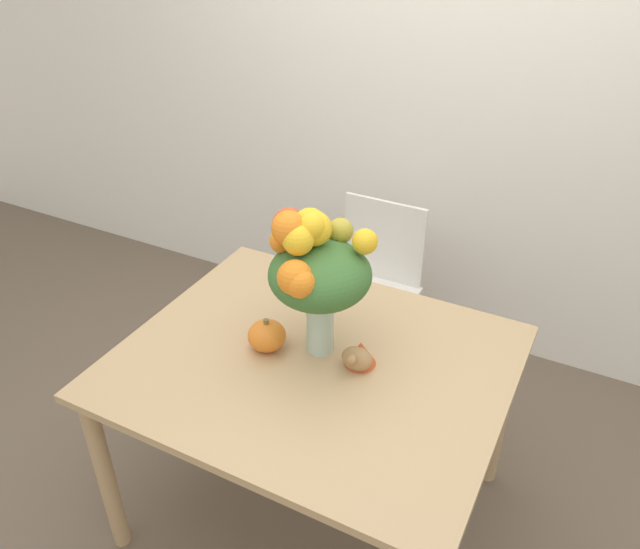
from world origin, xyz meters
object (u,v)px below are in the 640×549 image
object	(u,v)px
dining_chair_near_window	(370,291)
turkey_figurine	(359,355)
pumpkin	(267,336)
flower_vase	(315,268)

from	to	relation	value
dining_chair_near_window	turkey_figurine	bearing A→B (deg)	-69.07
pumpkin	dining_chair_near_window	bearing A→B (deg)	89.57
flower_vase	pumpkin	xyz separation A→B (m)	(-0.14, -0.07, -0.27)
flower_vase	turkey_figurine	distance (m)	0.32
flower_vase	dining_chair_near_window	bearing A→B (deg)	99.64
pumpkin	dining_chair_near_window	distance (m)	0.95
turkey_figurine	dining_chair_near_window	xyz separation A→B (m)	(-0.31, 0.83, -0.33)
pumpkin	turkey_figurine	world-z (taller)	pumpkin
turkey_figurine	dining_chair_near_window	bearing A→B (deg)	110.22
dining_chair_near_window	pumpkin	bearing A→B (deg)	-89.72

